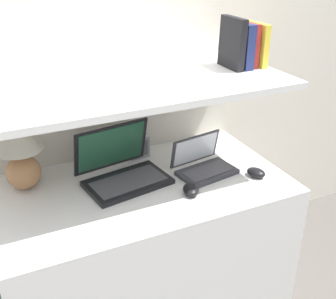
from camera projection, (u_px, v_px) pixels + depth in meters
wall_back at (107, 52)px, 1.95m from camera, size 6.00×0.05×2.40m
desk at (145, 249)px, 1.99m from camera, size 1.26×0.70×0.71m
back_riser at (117, 175)px, 2.20m from camera, size 1.26×0.04×1.13m
shelf at (133, 84)px, 1.70m from camera, size 1.26×0.63×0.03m
table_lamp at (19, 148)px, 1.74m from camera, size 0.20×0.20×0.33m
laptop_large at (122, 170)px, 1.85m from camera, size 0.39×0.33×0.24m
laptop_small at (203, 165)px, 1.93m from camera, size 0.28×0.23×0.16m
computer_mouse at (191, 190)px, 1.77m from camera, size 0.10×0.11×0.04m
second_mouse at (256, 173)px, 1.90m from camera, size 0.09×0.11×0.04m
router_box at (137, 145)px, 2.07m from camera, size 0.10×0.08×0.11m
book_yellow at (256, 44)px, 1.88m from camera, size 0.03×0.16×0.19m
book_red at (248, 45)px, 1.86m from camera, size 0.03×0.13×0.19m
book_navy at (241, 45)px, 1.85m from camera, size 0.04×0.17×0.19m
book_black at (232, 43)px, 1.83m from camera, size 0.04×0.17×0.22m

